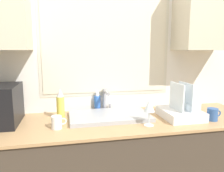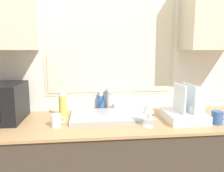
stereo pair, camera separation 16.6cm
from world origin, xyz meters
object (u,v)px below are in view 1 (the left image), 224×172
Objects in this scene: wine_glass at (149,107)px; spray_bottle at (60,104)px; faucet at (106,98)px; dish_rack at (182,111)px; soap_bottle at (97,103)px; mug_near_sink at (57,122)px.

spray_bottle is at bearing 154.91° from wine_glass.
dish_rack is (0.57, -0.33, -0.06)m from faucet.
soap_bottle is (0.32, 0.18, -0.04)m from spray_bottle.
mug_near_sink is 0.56× the size of wine_glass.
soap_bottle is (-0.64, 0.37, 0.02)m from dish_rack.
spray_bottle is at bearing -150.66° from soap_bottle.
spray_bottle is at bearing -160.23° from faucet.
mug_near_sink is (-0.35, -0.41, -0.03)m from soap_bottle.
soap_bottle is at bearing 151.36° from faucet.
dish_rack is at bearing -29.72° from soap_bottle.
mug_near_sink is 0.67m from wine_glass.
spray_bottle is 2.32× the size of mug_near_sink.
soap_bottle is at bearing 49.56° from mug_near_sink.
dish_rack is at bearing 19.21° from wine_glass.
spray_bottle reaches higher than mug_near_sink.
dish_rack is at bearing -10.83° from spray_bottle.
dish_rack is 1.75× the size of wine_glass.
dish_rack is at bearing -29.86° from faucet.
spray_bottle is (-0.40, -0.14, -0.01)m from faucet.
spray_bottle reaches higher than soap_bottle.
soap_bottle is 0.54m from mug_near_sink.
faucet reaches higher than wine_glass.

